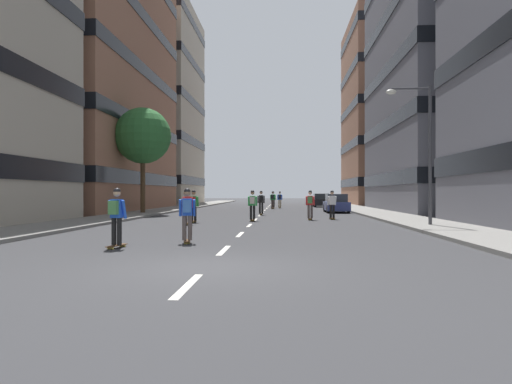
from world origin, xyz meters
TOP-DOWN VIEW (x-y plane):
  - ground_plane at (0.00, 31.06)m, footprint 186.37×186.37m
  - sidewalk_left at (-8.91, 34.95)m, footprint 3.33×85.42m
  - sidewalk_right at (8.91, 34.95)m, footprint 3.33×85.42m
  - lane_markings at (0.00, 33.00)m, footprint 0.16×72.20m
  - building_left_mid at (-18.54, 31.09)m, footprint 16.06×23.13m
  - building_left_far at (-18.54, 53.46)m, footprint 16.06×16.86m
  - building_right_far at (18.54, 53.46)m, footprint 16.06×16.27m
  - parked_car_near at (6.05, 43.40)m, footprint 1.82×4.40m
  - parked_car_mid at (6.05, 28.39)m, footprint 1.82×4.40m
  - street_tree_near at (-8.91, 24.45)m, footprint 4.24×4.24m
  - streetlamp_right at (8.21, 12.15)m, footprint 2.13×0.30m
  - skater_0 at (1.34, 39.01)m, footprint 0.54×0.91m
  - skater_1 at (0.64, 36.92)m, footprint 0.56×0.92m
  - skater_2 at (-0.08, 16.54)m, footprint 0.53×0.90m
  - skater_3 at (-3.18, 13.37)m, footprint 0.56×0.92m
  - skater_4 at (-3.22, 3.31)m, footprint 0.57×0.92m
  - skater_5 at (0.62, 40.50)m, footprint 0.53×0.90m
  - skater_6 at (-3.19, 14.96)m, footprint 0.53×0.90m
  - skater_7 at (-1.42, 4.78)m, footprint 0.56×0.92m
  - skater_8 at (3.30, 17.84)m, footprint 0.55×0.92m
  - skater_9 at (4.68, 18.54)m, footprint 0.55×0.92m
  - skater_10 at (0.08, 23.76)m, footprint 0.54×0.91m

SIDE VIEW (x-z plane):
  - ground_plane at x=0.00m, z-range 0.00..0.00m
  - lane_markings at x=0.00m, z-range 0.00..0.01m
  - sidewalk_left at x=-8.91m, z-range 0.00..0.14m
  - sidewalk_right at x=8.91m, z-range 0.00..0.14m
  - parked_car_near at x=6.05m, z-range -0.06..1.46m
  - parked_car_mid at x=6.05m, z-range -0.06..1.46m
  - skater_3 at x=-3.18m, z-range 0.10..1.87m
  - skater_9 at x=4.68m, z-range 0.10..1.87m
  - skater_10 at x=0.08m, z-range 0.10..1.87m
  - skater_0 at x=1.34m, z-range 0.13..1.90m
  - skater_1 at x=0.64m, z-range 0.13..1.90m
  - skater_2 at x=-0.08m, z-range 0.13..1.90m
  - skater_4 at x=-3.22m, z-range 0.13..1.90m
  - skater_5 at x=0.62m, z-range 0.13..1.90m
  - skater_6 at x=-3.19m, z-range 0.13..1.90m
  - skater_7 at x=-1.42m, z-range 0.13..1.90m
  - skater_8 at x=3.30m, z-range 0.13..1.90m
  - streetlamp_right at x=8.21m, z-range 0.89..7.39m
  - street_tree_near at x=-8.91m, z-range 1.95..9.87m
  - building_right_far at x=18.54m, z-range 0.09..24.69m
  - building_left_far at x=-18.54m, z-range 0.09..27.01m
  - building_left_mid at x=-18.54m, z-range 0.09..28.87m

